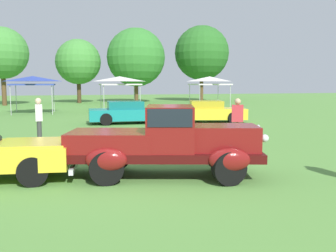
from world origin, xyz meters
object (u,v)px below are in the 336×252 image
object	(u,v)px
spectator_by_row	(237,120)
show_car_yellow	(209,112)
spectator_between_cars	(39,119)
feature_pickup_truck	(166,141)
canopy_tent_right_field	(210,80)
canopy_tent_center_field	(120,80)
canopy_tent_left_field	(33,80)
show_car_teal	(128,113)

from	to	relation	value
spectator_by_row	show_car_yellow	bearing A→B (deg)	76.45
spectator_between_cars	spectator_by_row	distance (m)	7.15
feature_pickup_truck	canopy_tent_right_field	size ratio (longest dim) A/B	1.74
feature_pickup_truck	canopy_tent_center_field	size ratio (longest dim) A/B	1.61
show_car_yellow	canopy_tent_right_field	size ratio (longest dim) A/B	1.60
show_car_yellow	spectator_by_row	world-z (taller)	spectator_by_row
canopy_tent_left_field	spectator_by_row	bearing A→B (deg)	-63.33
feature_pickup_truck	spectator_between_cars	distance (m)	6.62
spectator_by_row	canopy_tent_right_field	size ratio (longest dim) A/B	0.62
feature_pickup_truck	canopy_tent_right_field	distance (m)	20.63
show_car_yellow	spectator_by_row	xyz separation A→B (m)	(-1.85, -7.66, 0.31)
show_car_teal	spectator_by_row	xyz separation A→B (m)	(2.67, -8.22, 0.31)
show_car_teal	canopy_tent_right_field	world-z (taller)	canopy_tent_right_field
canopy_tent_right_field	show_car_yellow	bearing A→B (deg)	-111.24
spectator_by_row	canopy_tent_left_field	world-z (taller)	canopy_tent_left_field
spectator_between_cars	canopy_tent_center_field	xyz separation A→B (m)	(4.77, 14.23, 1.51)
feature_pickup_truck	spectator_between_cars	xyz separation A→B (m)	(-3.31, 5.73, 0.04)
show_car_teal	canopy_tent_right_field	bearing A→B (deg)	43.23
spectator_by_row	show_car_teal	bearing A→B (deg)	108.00
feature_pickup_truck	spectator_by_row	bearing A→B (deg)	45.64
show_car_yellow	canopy_tent_center_field	bearing A→B (deg)	114.18
show_car_teal	feature_pickup_truck	bearing A→B (deg)	-94.11
show_car_teal	spectator_between_cars	xyz separation A→B (m)	(-4.16, -6.08, 0.31)
show_car_teal	canopy_tent_center_field	world-z (taller)	canopy_tent_center_field
canopy_tent_center_field	spectator_between_cars	bearing A→B (deg)	-108.52
feature_pickup_truck	canopy_tent_center_field	world-z (taller)	canopy_tent_center_field
spectator_between_cars	feature_pickup_truck	bearing A→B (deg)	-59.98
feature_pickup_truck	canopy_tent_left_field	size ratio (longest dim) A/B	1.57
canopy_tent_center_field	canopy_tent_right_field	size ratio (longest dim) A/B	1.09
feature_pickup_truck	canopy_tent_center_field	bearing A→B (deg)	85.83
canopy_tent_left_field	canopy_tent_right_field	distance (m)	13.19
spectator_between_cars	canopy_tent_left_field	distance (m)	14.61
spectator_between_cars	canopy_tent_left_field	xyz separation A→B (m)	(-1.50, 14.45, 1.51)
show_car_yellow	spectator_between_cars	distance (m)	10.29
show_car_teal	spectator_between_cars	size ratio (longest dim) A/B	2.55
spectator_by_row	canopy_tent_right_field	xyz separation A→B (m)	(4.79, 15.23, 1.51)
canopy_tent_center_field	canopy_tent_right_field	xyz separation A→B (m)	(6.85, -1.14, -0.00)
canopy_tent_left_field	feature_pickup_truck	bearing A→B (deg)	-76.59
spectator_between_cars	spectator_by_row	size ratio (longest dim) A/B	1.00
show_car_teal	spectator_by_row	distance (m)	8.64
show_car_teal	canopy_tent_center_field	distance (m)	8.37
spectator_between_cars	canopy_tent_right_field	distance (m)	17.57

